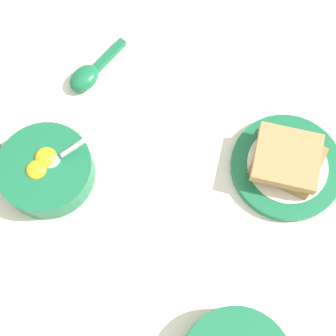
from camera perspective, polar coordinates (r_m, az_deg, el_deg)
ground_plane at (r=0.73m, az=-5.21°, el=-7.00°), size 3.00×3.00×0.00m
egg_bowl at (r=0.75m, az=-14.61°, el=-0.23°), size 0.15×0.15×0.08m
toast_plate at (r=0.77m, az=14.24°, el=0.16°), size 0.18×0.18×0.02m
toast_sandwich at (r=0.74m, az=14.35°, el=1.05°), size 0.13×0.14×0.04m
soup_spoon at (r=0.83m, az=-9.71°, el=11.16°), size 0.13×0.06×0.03m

